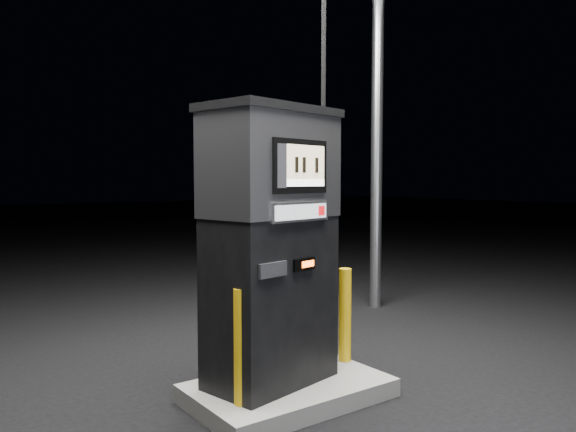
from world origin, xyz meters
TOP-DOWN VIEW (x-y plane):
  - ground at (0.00, 0.00)m, footprint 80.00×80.00m
  - pump_island at (0.00, 0.00)m, footprint 1.60×1.00m
  - fuel_dispenser at (-0.11, 0.08)m, footprint 1.30×0.88m
  - bollard_left at (-0.56, -0.17)m, footprint 0.14×0.14m
  - bollard_right at (0.74, 0.13)m, footprint 0.15×0.15m

SIDE VIEW (x-z plane):
  - ground at x=0.00m, z-range 0.00..0.00m
  - pump_island at x=0.00m, z-range 0.00..0.15m
  - bollard_right at x=0.74m, z-range 0.15..1.01m
  - bollard_left at x=-0.56m, z-range 0.15..1.02m
  - fuel_dispenser at x=-0.11m, z-range -1.03..3.64m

